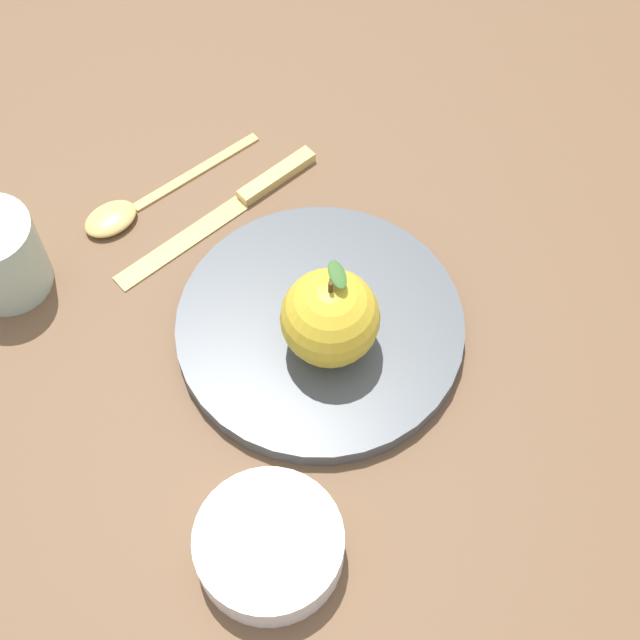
# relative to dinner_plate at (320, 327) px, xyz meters

# --- Properties ---
(ground_plane) EXTENTS (2.40, 2.40, 0.00)m
(ground_plane) POSITION_rel_dinner_plate_xyz_m (0.01, 0.01, -0.01)
(ground_plane) COLOR brown
(dinner_plate) EXTENTS (0.23, 0.23, 0.02)m
(dinner_plate) POSITION_rel_dinner_plate_xyz_m (0.00, 0.00, 0.00)
(dinner_plate) COLOR #4C5156
(dinner_plate) RESTS_ON ground_plane
(apple) EXTENTS (0.08, 0.08, 0.09)m
(apple) POSITION_rel_dinner_plate_xyz_m (-0.01, -0.02, 0.04)
(apple) COLOR gold
(apple) RESTS_ON dinner_plate
(side_bowl) EXTENTS (0.11, 0.11, 0.03)m
(side_bowl) POSITION_rel_dinner_plate_xyz_m (-0.18, -0.06, 0.01)
(side_bowl) COLOR white
(side_bowl) RESTS_ON ground_plane
(knife) EXTENTS (0.20, 0.09, 0.01)m
(knife) POSITION_rel_dinner_plate_xyz_m (0.08, 0.13, -0.01)
(knife) COLOR #D8B766
(knife) RESTS_ON ground_plane
(spoon) EXTENTS (0.17, 0.09, 0.01)m
(spoon) POSITION_rel_dinner_plate_xyz_m (0.03, 0.20, -0.00)
(spoon) COLOR #D8B766
(spoon) RESTS_ON ground_plane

